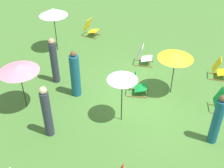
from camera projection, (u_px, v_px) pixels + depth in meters
ground_plane at (145, 99)px, 10.46m from camera, size 40.00×40.00×0.00m
deckchair_1 at (220, 69)px, 11.33m from camera, size 0.52×0.78×0.83m
deckchair_2 at (90, 28)px, 14.26m from camera, size 0.66×0.86×0.83m
deckchair_6 at (143, 56)px, 12.15m from camera, size 0.49×0.77×0.83m
deckchair_7 at (222, 101)px, 9.78m from camera, size 0.49×0.77×0.83m
deckchair_8 at (137, 85)px, 10.51m from camera, size 0.54×0.80×0.83m
umbrella_0 at (176, 55)px, 9.85m from camera, size 1.21×1.21×1.72m
umbrella_1 at (122, 76)px, 8.59m from camera, size 0.93×0.93×1.86m
umbrella_2 at (53, 12)px, 12.28m from camera, size 1.21×1.21×1.94m
umbrella_3 at (18, 68)px, 9.19m from camera, size 1.30×1.30×1.69m
person_0 at (47, 112)px, 8.58m from camera, size 0.34×0.34×1.79m
person_1 at (75, 75)px, 10.20m from camera, size 0.48×0.48×1.78m
person_2 at (217, 121)px, 8.37m from camera, size 0.30×0.30×1.72m
person_3 at (54, 61)px, 10.84m from camera, size 0.38×0.38×1.82m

